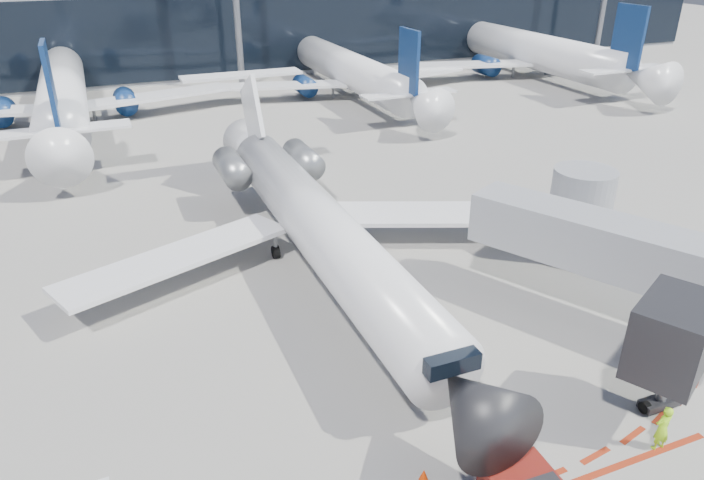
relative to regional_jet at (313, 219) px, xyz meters
name	(u,v)px	position (x,y,z in m)	size (l,w,h in m)	color
ground	(379,311)	(1.29, -5.40, -2.63)	(260.00, 260.00, 0.00)	slate
apron_centerline	(362,290)	(1.29, -3.40, -2.62)	(0.25, 40.00, 0.01)	silver
jet_bridge	(605,243)	(11.08, -8.42, 0.38)	(10.03, 15.20, 4.90)	#94969C
regional_jet	(313,219)	(0.00, 0.00, 0.00)	(25.50, 31.44, 7.87)	silver
ramp_worker	(662,428)	(6.39, -16.77, -1.76)	(0.64, 0.42, 1.74)	#9FEB18
safety_cone_right	(424,475)	(-1.56, -15.01, -2.41)	(0.31, 0.31, 0.44)	red
bg_airliner_1	(56,58)	(-11.87, 34.94, 3.14)	(35.64, 37.73, 11.53)	silver
bg_airliner_2	(348,44)	(16.23, 35.43, 2.65)	(32.65, 34.58, 10.56)	silver
bg_airliner_3	(529,24)	(40.34, 37.16, 3.33)	(36.83, 38.99, 11.91)	silver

